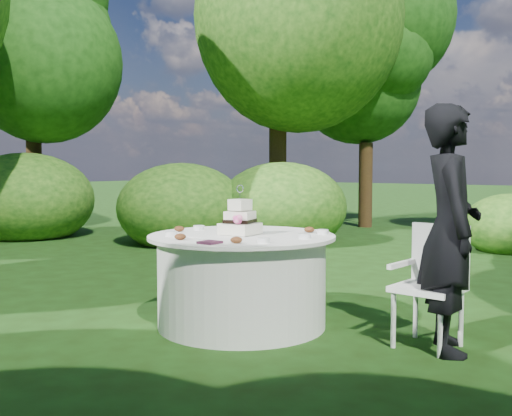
# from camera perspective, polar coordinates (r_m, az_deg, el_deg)

# --- Properties ---
(ground) EXTENTS (80.00, 80.00, 0.00)m
(ground) POSITION_cam_1_polar(r_m,az_deg,el_deg) (5.14, -1.36, -11.12)
(ground) COLOR black
(ground) RESTS_ON ground
(napkins) EXTENTS (0.14, 0.14, 0.02)m
(napkins) POSITION_cam_1_polar(r_m,az_deg,el_deg) (4.44, -4.42, -3.29)
(napkins) COLOR #421C31
(napkins) RESTS_ON table
(feather_plume) EXTENTS (0.48, 0.07, 0.01)m
(feather_plume) POSITION_cam_1_polar(r_m,az_deg,el_deg) (4.81, -6.39, -2.77)
(feather_plume) COLOR white
(feather_plume) RESTS_ON table
(guest) EXTENTS (0.69, 0.78, 1.78)m
(guest) POSITION_cam_1_polar(r_m,az_deg,el_deg) (4.51, 17.99, -1.90)
(guest) COLOR black
(guest) RESTS_ON ground
(table) EXTENTS (1.56, 1.56, 0.77)m
(table) POSITION_cam_1_polar(r_m,az_deg,el_deg) (5.05, -1.37, -6.86)
(table) COLOR white
(table) RESTS_ON ground
(cake) EXTENTS (0.30, 0.30, 0.42)m
(cake) POSITION_cam_1_polar(r_m,az_deg,el_deg) (5.00, -1.54, -1.25)
(cake) COLOR beige
(cake) RESTS_ON table
(chair) EXTENTS (0.49, 0.48, 0.90)m
(chair) POSITION_cam_1_polar(r_m,az_deg,el_deg) (4.69, 16.51, -6.24)
(chair) COLOR white
(chair) RESTS_ON ground
(votives) EXTENTS (1.21, 0.97, 0.04)m
(votives) POSITION_cam_1_polar(r_m,az_deg,el_deg) (5.00, -0.58, -2.33)
(votives) COLOR white
(votives) RESTS_ON table
(petal_cups) EXTENTS (1.04, 1.14, 0.05)m
(petal_cups) POSITION_cam_1_polar(r_m,az_deg,el_deg) (4.88, -2.79, -2.43)
(petal_cups) COLOR #562D16
(petal_cups) RESTS_ON table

